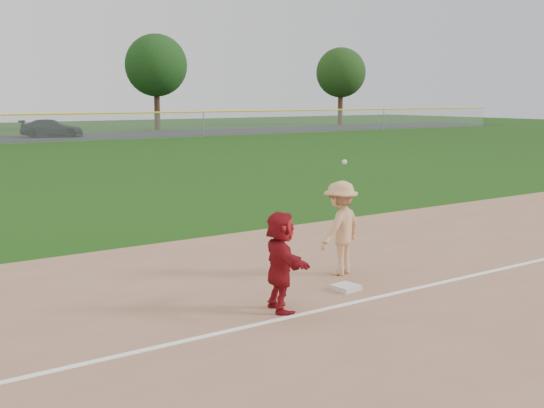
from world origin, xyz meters
TOP-DOWN VIEW (x-y plane):
  - ground at (0.00, 0.00)m, footprint 160.00×160.00m
  - foul_line at (0.00, -0.80)m, footprint 60.00×0.10m
  - first_base at (0.34, -0.18)m, footprint 0.42×0.42m
  - base_runner at (-1.20, -0.45)m, footprint 0.84×1.50m
  - car_right at (9.68, 46.24)m, footprint 5.22×3.70m
  - first_base_play at (0.95, 0.69)m, footprint 1.26×0.98m
  - tree_3 at (22.00, 52.80)m, footprint 6.00×6.00m
  - tree_4 at (44.00, 51.20)m, footprint 5.60×5.60m

SIDE VIEW (x-z plane):
  - ground at x=0.00m, z-range 0.00..0.00m
  - foul_line at x=0.00m, z-range 0.02..0.03m
  - first_base at x=0.34m, z-range 0.02..0.11m
  - car_right at x=9.68m, z-range 0.01..1.41m
  - base_runner at x=-1.20m, z-range 0.02..1.56m
  - first_base_play at x=0.95m, z-range -0.20..1.96m
  - tree_4 at x=44.00m, z-range 1.51..10.18m
  - tree_3 at x=22.00m, z-range 1.57..10.76m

